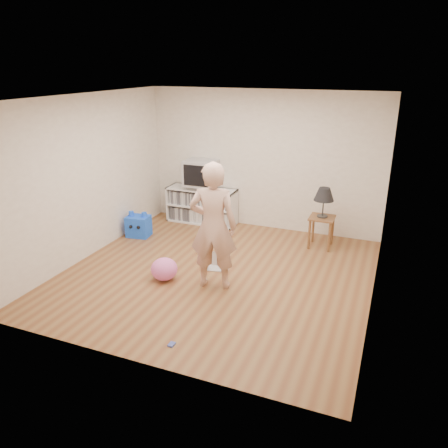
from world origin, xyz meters
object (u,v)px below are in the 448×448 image
(laptop, at_px, (219,264))
(plush_pink, at_px, (164,269))
(media_unit, at_px, (202,205))
(plush_blue, at_px, (139,226))
(crt_tv, at_px, (201,173))
(dvd_deck, at_px, (202,187))
(person, at_px, (213,226))
(table_lamp, at_px, (324,195))
(side_table, at_px, (322,224))

(laptop, height_order, plush_pink, plush_pink)
(media_unit, height_order, plush_blue, media_unit)
(media_unit, distance_m, crt_tv, 0.67)
(dvd_deck, height_order, person, person)
(plush_pink, bearing_deg, media_unit, 101.70)
(media_unit, distance_m, plush_blue, 1.39)
(media_unit, xyz_separation_m, person, (1.27, -2.39, 0.56))
(dvd_deck, relative_size, crt_tv, 0.75)
(media_unit, bearing_deg, laptop, -58.48)
(table_lamp, distance_m, plush_pink, 2.96)
(dvd_deck, height_order, side_table, dvd_deck)
(side_table, distance_m, person, 2.37)
(side_table, xyz_separation_m, laptop, (-1.33, -1.43, -0.35))
(dvd_deck, xyz_separation_m, table_lamp, (2.44, -0.37, 0.21))
(laptop, relative_size, plush_blue, 0.81)
(crt_tv, bearing_deg, media_unit, 90.00)
(side_table, bearing_deg, media_unit, 171.01)
(dvd_deck, xyz_separation_m, plush_pink, (0.52, -2.48, -0.57))
(laptop, bearing_deg, crt_tv, 109.78)
(crt_tv, height_order, laptop, crt_tv)
(laptop, distance_m, plush_pink, 0.91)
(media_unit, height_order, dvd_deck, dvd_deck)
(crt_tv, distance_m, plush_pink, 2.67)
(table_lamp, xyz_separation_m, plush_pink, (-1.92, -2.11, -0.77))
(dvd_deck, bearing_deg, person, -61.90)
(plush_blue, bearing_deg, person, -39.32)
(media_unit, relative_size, side_table, 2.55)
(laptop, distance_m, plush_blue, 2.01)
(dvd_deck, xyz_separation_m, person, (1.27, -2.38, 0.18))
(dvd_deck, bearing_deg, table_lamp, -8.63)
(side_table, bearing_deg, crt_tv, 171.45)
(media_unit, height_order, laptop, media_unit)
(dvd_deck, distance_m, side_table, 2.49)
(table_lamp, bearing_deg, plush_blue, -166.74)
(dvd_deck, distance_m, person, 2.70)
(side_table, relative_size, person, 0.30)
(crt_tv, xyz_separation_m, laptop, (1.11, -1.79, -0.96))
(dvd_deck, height_order, laptop, dvd_deck)
(person, bearing_deg, side_table, -132.39)
(table_lamp, bearing_deg, side_table, 0.00)
(plush_pink, bearing_deg, crt_tv, 101.79)
(media_unit, height_order, plush_pink, media_unit)
(media_unit, bearing_deg, dvd_deck, -90.00)
(plush_pink, bearing_deg, person, 7.61)
(person, bearing_deg, plush_pink, -4.56)
(table_lamp, bearing_deg, plush_pink, -132.37)
(table_lamp, relative_size, laptop, 1.36)
(person, height_order, plush_pink, person)
(media_unit, bearing_deg, side_table, -8.99)
(dvd_deck, bearing_deg, plush_pink, -78.23)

